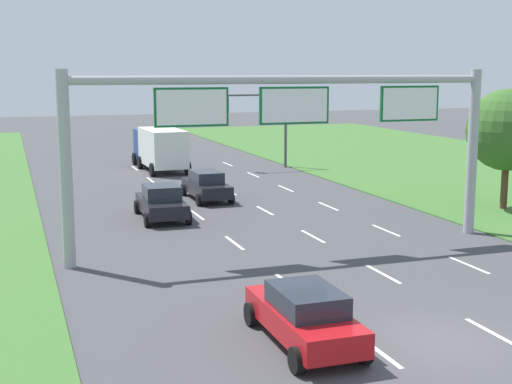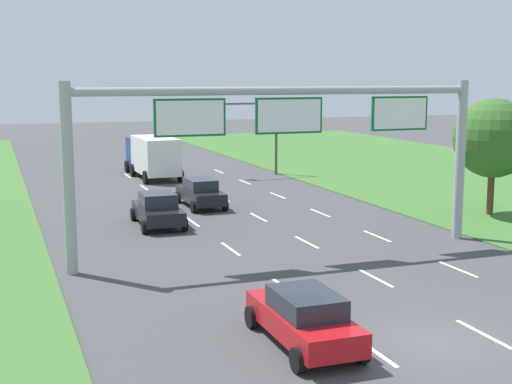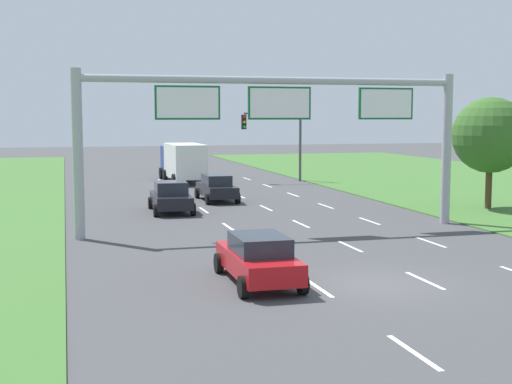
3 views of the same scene
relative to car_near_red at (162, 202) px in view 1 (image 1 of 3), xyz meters
The scene contains 11 objects.
ground_plane 18.08m from the car_near_red, 78.63° to the right, with size 200.00×200.00×0.00m, color #424244.
lane_dashes_inner_left 8.93m from the car_near_red, 78.25° to the right, with size 0.14×56.40×0.01m.
lane_dashes_inner_right 10.23m from the car_near_red, 58.62° to the right, with size 0.14×56.40×0.01m.
lane_dashes_slip 12.41m from the car_near_red, 44.66° to the right, with size 0.14×56.40×0.01m.
car_near_red is the anchor object (origin of this frame).
car_lead_silver 5.43m from the car_near_red, 51.78° to the left, with size 2.00×4.43×1.57m.
car_mid_lane 16.70m from the car_near_red, 89.17° to the right, with size 1.99×4.47×1.51m.
box_truck 17.15m from the car_near_red, 78.69° to the left, with size 2.83×7.63×2.96m.
sign_gantry 9.15m from the car_near_red, 63.22° to the right, with size 17.24×0.44×7.00m.
traffic_light_mast 18.60m from the car_near_red, 55.70° to the left, with size 4.76×0.49×5.60m.
roadside_tree_mid 17.45m from the car_near_red, 11.50° to the right, with size 4.09×4.09×6.08m.
Camera 1 is at (-10.21, -15.03, 6.93)m, focal length 50.00 mm.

